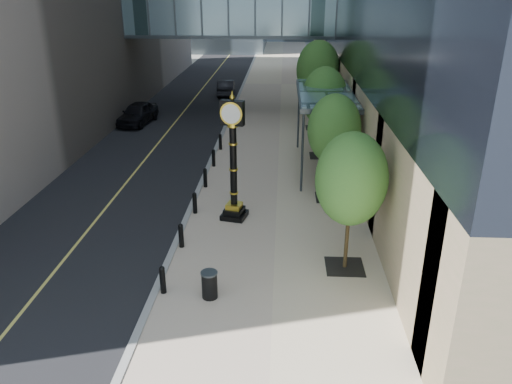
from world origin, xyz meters
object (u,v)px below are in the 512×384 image
car_near (138,113)px  pedestrian (340,153)px  street_clock (233,167)px  trash_bin (210,285)px  car_far (226,88)px

car_near → pedestrian: bearing=-25.5°
street_clock → car_near: size_ratio=1.18×
trash_bin → car_near: size_ratio=0.19×
street_clock → trash_bin: (-0.23, -6.20, -1.94)m
street_clock → car_far: street_clock is taller
car_near → car_far: car_near is taller
street_clock → trash_bin: 6.50m
trash_bin → car_near: 23.93m
car_far → street_clock: bearing=93.6°
car_near → trash_bin: bearing=-62.0°
trash_bin → pedestrian: (5.59, 13.32, 0.34)m
trash_bin → street_clock: bearing=87.9°
street_clock → pedestrian: (5.37, 7.12, -1.60)m
trash_bin → car_far: size_ratio=0.20×
trash_bin → car_far: (-3.11, 33.26, 0.23)m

